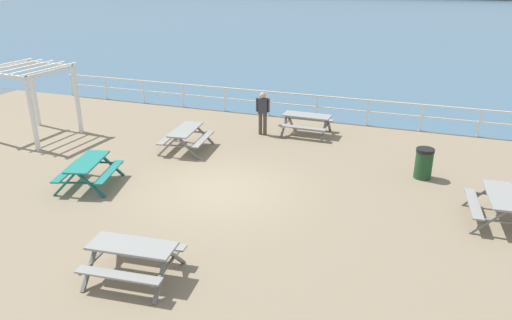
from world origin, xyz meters
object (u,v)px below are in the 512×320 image
object	(u,v)px
picnic_table_mid_centre	(88,167)
lattice_pergola	(30,85)
picnic_table_far_right	(307,120)
visitor	(263,111)
picnic_table_far_left	(186,134)
litter_bin	(424,163)
picnic_table_near_left	(133,253)
picnic_table_seaward	(501,202)

from	to	relation	value
picnic_table_mid_centre	lattice_pergola	size ratio (longest dim) A/B	0.79
picnic_table_far_right	visitor	distance (m)	1.73
picnic_table_mid_centre	picnic_table_far_left	world-z (taller)	same
lattice_pergola	litter_bin	world-z (taller)	lattice_pergola
litter_bin	picnic_table_mid_centre	bearing A→B (deg)	-157.07
lattice_pergola	litter_bin	bearing A→B (deg)	6.96
picnic_table_near_left	picnic_table_far_left	bearing A→B (deg)	103.58
picnic_table_near_left	picnic_table_seaward	size ratio (longest dim) A/B	1.01
picnic_table_far_right	visitor	world-z (taller)	visitor
picnic_table_far_right	picnic_table_seaward	size ratio (longest dim) A/B	0.96
litter_bin	picnic_table_near_left	bearing A→B (deg)	-126.17
picnic_table_near_left	lattice_pergola	size ratio (longest dim) A/B	0.72
picnic_table_near_left	picnic_table_far_right	xyz separation A→B (m)	(1.05, 10.35, 0.00)
picnic_table_mid_centre	litter_bin	distance (m)	10.07
picnic_table_near_left	picnic_table_far_right	bearing A→B (deg)	78.61
picnic_table_near_left	picnic_table_seaward	world-z (taller)	same
picnic_table_near_left	litter_bin	world-z (taller)	litter_bin
picnic_table_mid_centre	visitor	distance (m)	7.03
litter_bin	picnic_table_far_right	bearing A→B (deg)	146.76
visitor	litter_bin	world-z (taller)	visitor
picnic_table_far_left	visitor	size ratio (longest dim) A/B	1.18
picnic_table_mid_centre	visitor	bearing A→B (deg)	-42.95
picnic_table_near_left	visitor	size ratio (longest dim) A/B	1.17
picnic_table_mid_centre	visitor	xyz separation A→B (m)	(3.28, 6.21, 0.36)
picnic_table_far_left	visitor	world-z (taller)	visitor
visitor	picnic_table_mid_centre	bearing A→B (deg)	-36.77
picnic_table_near_left	picnic_table_far_left	size ratio (longest dim) A/B	0.99
visitor	picnic_table_far_left	bearing A→B (deg)	-46.99
lattice_pergola	litter_bin	xyz separation A→B (m)	(13.97, 0.84, -1.52)
picnic_table_mid_centre	lattice_pergola	bearing A→B (deg)	41.70
picnic_table_near_left	litter_bin	distance (m)	9.25
picnic_table_far_left	picnic_table_far_right	xyz separation A→B (m)	(3.56, 3.13, 0.00)
picnic_table_near_left	picnic_table_mid_centre	xyz separation A→B (m)	(-3.81, 3.54, 0.00)
picnic_table_far_right	litter_bin	size ratio (longest dim) A/B	1.93
picnic_table_near_left	visitor	world-z (taller)	visitor
picnic_table_near_left	visitor	bearing A→B (deg)	87.51
visitor	picnic_table_near_left	bearing A→B (deg)	-5.79
picnic_table_far_left	lattice_pergola	xyz separation A→B (m)	(-6.01, -0.60, 1.41)
picnic_table_far_left	picnic_table_seaward	bearing A→B (deg)	-108.59
picnic_table_near_left	visitor	distance (m)	9.77
picnic_table_seaward	lattice_pergola	size ratio (longest dim) A/B	0.71
picnic_table_near_left	litter_bin	size ratio (longest dim) A/B	2.04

